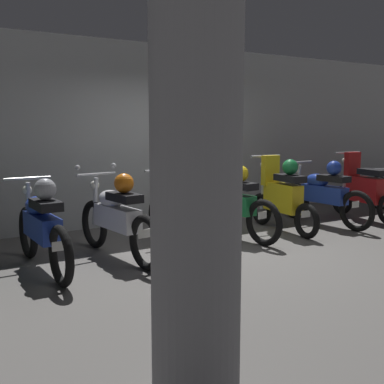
{
  "coord_description": "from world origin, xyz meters",
  "views": [
    {
      "loc": [
        -3.66,
        -5.22,
        1.66
      ],
      "look_at": [
        -0.28,
        0.33,
        0.75
      ],
      "focal_mm": 44.95,
      "sensor_mm": 36.0,
      "label": 1
    }
  ],
  "objects": [
    {
      "name": "back_wall",
      "position": [
        0.0,
        2.26,
        1.5
      ],
      "size": [
        16.0,
        0.3,
        3.01
      ],
      "primitive_type": "cube",
      "color": "#9EA0A3",
      "rests_on": "ground"
    },
    {
      "name": "motorbike_slot_3",
      "position": [
        -0.47,
        0.32,
        0.49
      ],
      "size": [
        0.56,
        1.95,
        1.03
      ],
      "color": "black",
      "rests_on": "ground"
    },
    {
      "name": "motorbike_slot_4",
      "position": [
        0.47,
        0.46,
        0.53
      ],
      "size": [
        0.59,
        1.94,
        1.15
      ],
      "color": "black",
      "rests_on": "ground"
    },
    {
      "name": "motorbike_slot_1",
      "position": [
        -2.34,
        0.22,
        0.53
      ],
      "size": [
        0.56,
        1.95,
        1.08
      ],
      "color": "black",
      "rests_on": "ground"
    },
    {
      "name": "motorbike_slot_2",
      "position": [
        -1.41,
        0.28,
        0.53
      ],
      "size": [
        0.59,
        1.95,
        1.15
      ],
      "color": "black",
      "rests_on": "ground"
    },
    {
      "name": "motorbike_slot_7",
      "position": [
        3.28,
        0.37,
        0.52
      ],
      "size": [
        0.56,
        1.68,
        1.18
      ],
      "color": "black",
      "rests_on": "ground"
    },
    {
      "name": "motorbike_slot_6",
      "position": [
        2.34,
        0.41,
        0.53
      ],
      "size": [
        0.56,
        1.95,
        1.08
      ],
      "color": "black",
      "rests_on": "ground"
    },
    {
      "name": "support_pillar",
      "position": [
        -2.33,
        -3.07,
        1.5
      ],
      "size": [
        0.49,
        0.49,
        3.01
      ],
      "primitive_type": "cylinder",
      "color": "gray",
      "rests_on": "ground"
    },
    {
      "name": "motorbike_slot_5",
      "position": [
        1.41,
        0.39,
        0.57
      ],
      "size": [
        0.56,
        1.68,
        1.18
      ],
      "color": "black",
      "rests_on": "ground"
    },
    {
      "name": "ground_plane",
      "position": [
        0.0,
        0.0,
        0.0
      ],
      "size": [
        80.0,
        80.0,
        0.0
      ],
      "primitive_type": "plane",
      "color": "#565451"
    }
  ]
}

